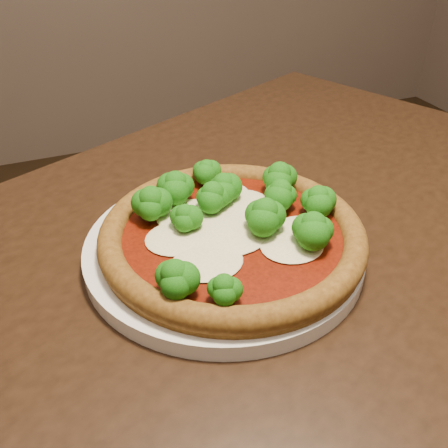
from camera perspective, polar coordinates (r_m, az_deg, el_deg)
name	(u,v)px	position (r m, az deg, el deg)	size (l,w,h in m)	color
dining_table	(300,343)	(0.60, 8.70, -13.28)	(1.33, 1.22, 0.75)	black
plate	(224,247)	(0.55, 0.00, -2.66)	(0.30, 0.30, 0.02)	white
pizza	(232,228)	(0.53, 0.96, -0.41)	(0.29, 0.29, 0.06)	brown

